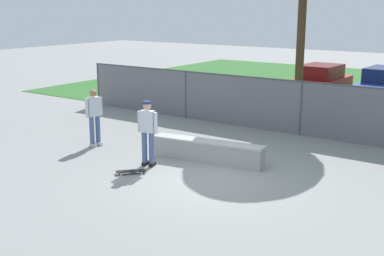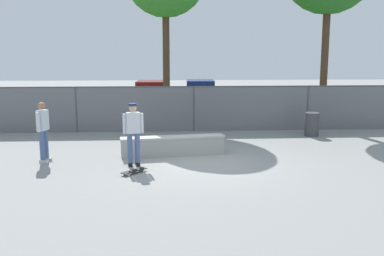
# 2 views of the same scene
# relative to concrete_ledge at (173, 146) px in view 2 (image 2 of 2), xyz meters

# --- Properties ---
(ground_plane) EXTENTS (80.00, 80.00, 0.00)m
(ground_plane) POSITION_rel_concrete_ledge_xyz_m (0.94, -1.22, -0.32)
(ground_plane) COLOR gray
(grass_strip) EXTENTS (31.45, 20.00, 0.02)m
(grass_strip) POSITION_rel_concrete_ledge_xyz_m (0.94, 14.70, -0.31)
(grass_strip) COLOR #336B2D
(grass_strip) RESTS_ON ground
(concrete_ledge) EXTENTS (3.37, 0.95, 0.63)m
(concrete_ledge) POSITION_rel_concrete_ledge_xyz_m (0.00, 0.00, 0.00)
(concrete_ledge) COLOR #999993
(concrete_ledge) RESTS_ON ground
(skateboarder) EXTENTS (0.59, 0.35, 1.84)m
(skateboarder) POSITION_rel_concrete_ledge_xyz_m (-1.15, -1.27, 0.71)
(skateboarder) COLOR black
(skateboarder) RESTS_ON ground
(skateboard) EXTENTS (0.70, 0.72, 0.09)m
(skateboard) POSITION_rel_concrete_ledge_xyz_m (-1.10, -2.06, -0.24)
(skateboard) COLOR black
(skateboard) RESTS_ON ground
(chainlink_fence) EXTENTS (19.52, 0.07, 1.90)m
(chainlink_fence) POSITION_rel_concrete_ledge_xyz_m (0.94, 4.40, 0.71)
(chainlink_fence) COLOR #4C4C51
(chainlink_fence) RESTS_ON ground
(car_red) EXTENTS (2.15, 4.27, 1.66)m
(car_red) POSITION_rel_concrete_ledge_xyz_m (-1.08, 11.42, 0.52)
(car_red) COLOR #B21E1E
(car_red) RESTS_ON ground
(car_blue) EXTENTS (2.15, 4.27, 1.66)m
(car_blue) POSITION_rel_concrete_ledge_xyz_m (1.81, 12.00, 0.52)
(car_blue) COLOR #233D9E
(car_blue) RESTS_ON ground
(bystander) EXTENTS (0.34, 0.59, 1.82)m
(bystander) POSITION_rel_concrete_ledge_xyz_m (-3.88, -0.62, 0.69)
(bystander) COLOR beige
(bystander) RESTS_ON ground
(trash_bin) EXTENTS (0.56, 0.56, 0.93)m
(trash_bin) POSITION_rel_concrete_ledge_xyz_m (5.55, 3.01, 0.15)
(trash_bin) COLOR #3F3F44
(trash_bin) RESTS_ON ground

